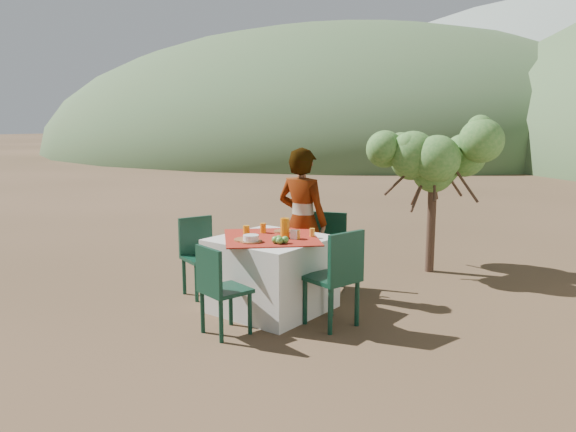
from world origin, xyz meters
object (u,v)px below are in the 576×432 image
(chair_far, at_px, (327,247))
(juice_pitcher, at_px, (285,228))
(person, at_px, (302,222))
(shrub_tree, at_px, (439,166))
(chair_left, at_px, (200,252))
(chair_near, at_px, (219,286))
(chair_right, at_px, (337,274))
(table, at_px, (271,273))

(chair_far, relative_size, juice_pitcher, 4.34)
(person, height_order, shrub_tree, shrub_tree)
(chair_left, xyz_separation_m, shrub_tree, (1.68, 2.52, 0.88))
(chair_near, bearing_deg, chair_left, -23.61)
(chair_far, relative_size, chair_right, 0.94)
(chair_far, relative_size, person, 0.53)
(table, distance_m, shrub_tree, 2.73)
(person, bearing_deg, chair_left, 33.59)
(chair_far, xyz_separation_m, shrub_tree, (0.70, 1.46, 0.87))
(chair_left, relative_size, person, 0.53)
(chair_left, height_order, chair_right, chair_right)
(chair_near, xyz_separation_m, shrub_tree, (0.64, 3.28, 0.90))
(chair_far, height_order, person, person)
(table, distance_m, person, 0.77)
(chair_near, distance_m, chair_left, 1.29)
(chair_right, bearing_deg, chair_left, -75.34)
(chair_far, height_order, chair_near, chair_far)
(person, xyz_separation_m, juice_pitcher, (0.23, -0.60, 0.05))
(person, bearing_deg, juice_pitcher, 105.65)
(table, height_order, chair_right, chair_right)
(chair_left, distance_m, person, 1.18)
(chair_left, distance_m, juice_pitcher, 1.18)
(chair_right, distance_m, juice_pitcher, 0.75)
(person, bearing_deg, chair_far, -110.89)
(chair_near, distance_m, juice_pitcher, 0.96)
(table, distance_m, chair_left, 0.97)
(shrub_tree, height_order, juice_pitcher, shrub_tree)
(table, height_order, juice_pitcher, juice_pitcher)
(table, distance_m, chair_right, 0.82)
(table, distance_m, chair_near, 0.84)
(chair_left, xyz_separation_m, juice_pitcher, (1.11, 0.11, 0.38))
(table, xyz_separation_m, chair_right, (0.81, -0.02, 0.14))
(chair_near, height_order, person, person)
(chair_near, height_order, juice_pitcher, juice_pitcher)
(chair_far, bearing_deg, juice_pitcher, -102.79)
(chair_right, height_order, person, person)
(shrub_tree, bearing_deg, chair_right, -87.97)
(chair_near, bearing_deg, table, -71.82)
(chair_left, distance_m, chair_right, 1.77)
(chair_left, bearing_deg, chair_near, -107.96)
(chair_left, bearing_deg, table, -67.50)
(chair_far, distance_m, chair_near, 1.82)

